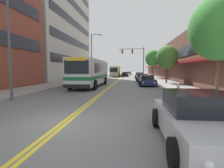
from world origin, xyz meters
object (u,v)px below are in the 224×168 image
object	(u,v)px
car_white_parked_left_mid	(93,77)
car_champagne_moving_lead	(129,73)
car_red_parked_right_far	(139,76)
car_slate_blue_parked_right_end	(143,78)
traffic_signal_mast	(135,56)
street_tree_right_mid	(167,57)
car_charcoal_parked_left_far	(101,76)
street_tree_right_near	(220,28)
street_lamp_left_near	(11,15)
fire_hydrant	(178,89)
box_truck	(115,71)
street_lamp_left_far	(93,53)
car_navy_parked_right_mid	(147,81)
city_bus	(91,72)
car_black_moving_second	(125,74)
car_silver_parked_right_foreground	(200,120)
street_tree_right_far	(153,58)

from	to	relation	value
car_white_parked_left_mid	car_champagne_moving_lead	bearing A→B (deg)	80.01
car_red_parked_right_far	car_slate_blue_parked_right_end	size ratio (longest dim) A/B	1.01
traffic_signal_mast	street_tree_right_mid	xyz separation A→B (m)	(4.03, -15.50, -1.29)
car_charcoal_parked_left_far	traffic_signal_mast	bearing A→B (deg)	19.05
traffic_signal_mast	street_tree_right_near	size ratio (longest dim) A/B	1.13
street_lamp_left_near	fire_hydrant	world-z (taller)	street_lamp_left_near
car_charcoal_parked_left_far	traffic_signal_mast	size ratio (longest dim) A/B	0.60
car_red_parked_right_far	box_truck	xyz separation A→B (m)	(-6.34, 8.16, 0.89)
street_lamp_left_far	car_navy_parked_right_mid	bearing A→B (deg)	-50.97
car_slate_blue_parked_right_end	fire_hydrant	world-z (taller)	car_slate_blue_parked_right_end
city_bus	car_champagne_moving_lead	distance (m)	43.56
car_charcoal_parked_left_far	car_black_moving_second	bearing A→B (deg)	67.79
car_silver_parked_right_foreground	car_black_moving_second	size ratio (longest dim) A/B	1.03
car_navy_parked_right_mid	car_red_parked_right_far	size ratio (longest dim) A/B	0.98
car_red_parked_right_far	street_tree_right_far	xyz separation A→B (m)	(2.76, -1.35, 3.78)
car_silver_parked_right_foreground	street_tree_right_near	world-z (taller)	street_tree_right_near
city_bus	street_tree_right_far	distance (m)	20.82
traffic_signal_mast	car_red_parked_right_far	bearing A→B (deg)	-18.66
fire_hydrant	street_tree_right_far	bearing A→B (deg)	87.51
box_truck	city_bus	bearing A→B (deg)	-90.57
street_lamp_left_near	street_tree_right_mid	distance (m)	19.26
car_silver_parked_right_foreground	fire_hydrant	world-z (taller)	car_silver_parked_right_foreground
street_tree_right_mid	street_tree_right_far	bearing A→B (deg)	91.20
car_white_parked_left_mid	street_tree_right_near	bearing A→B (deg)	-57.97
city_bus	car_charcoal_parked_left_far	bearing A→B (deg)	96.47
car_red_parked_right_far	car_slate_blue_parked_right_end	distance (m)	10.22
car_silver_parked_right_foreground	car_champagne_moving_lead	xyz separation A→B (m)	(-2.80, 59.05, -0.07)
car_red_parked_right_far	car_charcoal_parked_left_far	bearing A→B (deg)	-165.03
car_red_parked_right_far	traffic_signal_mast	bearing A→B (deg)	161.34
car_charcoal_parked_left_far	street_tree_right_mid	bearing A→B (deg)	-47.85
car_white_parked_left_mid	street_tree_right_near	size ratio (longest dim) A/B	0.69
car_champagne_moving_lead	car_black_moving_second	distance (m)	14.02
fire_hydrant	street_tree_right_mid	bearing A→B (deg)	83.18
car_charcoal_parked_left_far	street_lamp_left_near	size ratio (longest dim) A/B	0.45
car_champagne_moving_lead	street_lamp_left_near	world-z (taller)	street_lamp_left_near
car_charcoal_parked_left_far	traffic_signal_mast	xyz separation A→B (m)	(7.62, 2.63, 4.42)
car_black_moving_second	street_tree_right_near	distance (m)	39.54
street_lamp_left_far	car_white_parked_left_mid	bearing A→B (deg)	-78.82
box_truck	traffic_signal_mast	xyz separation A→B (m)	(5.36, -7.83, 3.49)
car_silver_parked_right_foreground	car_navy_parked_right_mid	world-z (taller)	car_silver_parked_right_foreground
car_slate_blue_parked_right_end	traffic_signal_mast	distance (m)	11.48
car_champagne_moving_lead	street_lamp_left_near	bearing A→B (deg)	-97.09
car_champagne_moving_lead	street_tree_right_near	world-z (taller)	street_tree_right_near
car_navy_parked_right_mid	city_bus	bearing A→B (deg)	-166.37
street_tree_right_mid	car_navy_parked_right_mid	bearing A→B (deg)	-134.82
car_red_parked_right_far	city_bus	bearing A→B (deg)	-108.53
street_tree_right_far	traffic_signal_mast	bearing A→B (deg)	155.83
car_silver_parked_right_foreground	street_tree_right_far	xyz separation A→B (m)	(2.73, 34.07, 3.78)
city_bus	street_lamp_left_near	bearing A→B (deg)	-105.56
car_charcoal_parked_left_far	fire_hydrant	bearing A→B (deg)	-67.37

